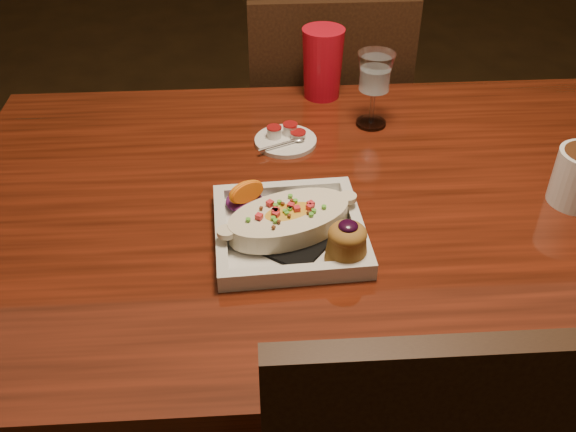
{
  "coord_description": "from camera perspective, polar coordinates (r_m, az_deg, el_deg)",
  "views": [
    {
      "loc": [
        -0.2,
        -0.93,
        1.42
      ],
      "look_at": [
        -0.14,
        -0.08,
        0.77
      ],
      "focal_mm": 40.0,
      "sensor_mm": 36.0,
      "label": 1
    }
  ],
  "objects": [
    {
      "name": "saucer",
      "position": [
        1.31,
        -0.33,
        6.85
      ],
      "size": [
        0.13,
        0.13,
        0.09
      ],
      "color": "silver",
      "rests_on": "table"
    },
    {
      "name": "table",
      "position": [
        1.22,
        6.5,
        -1.9
      ],
      "size": [
        1.5,
        0.9,
        0.75
      ],
      "color": "maroon",
      "rests_on": "floor"
    },
    {
      "name": "goblet",
      "position": [
        1.34,
        7.73,
        12.2
      ],
      "size": [
        0.08,
        0.08,
        0.16
      ],
      "color": "silver",
      "rests_on": "table"
    },
    {
      "name": "chair_far",
      "position": [
        1.82,
        3.15,
        7.09
      ],
      "size": [
        0.42,
        0.42,
        0.93
      ],
      "rotation": [
        0.0,
        0.0,
        3.14
      ],
      "color": "black",
      "rests_on": "floor"
    },
    {
      "name": "creamer_loose",
      "position": [
        1.31,
        0.9,
        7.06
      ],
      "size": [
        0.03,
        0.03,
        0.02
      ],
      "color": "silver",
      "rests_on": "table"
    },
    {
      "name": "plate",
      "position": [
        1.04,
        0.6,
        -0.87
      ],
      "size": [
        0.25,
        0.25,
        0.08
      ],
      "rotation": [
        0.0,
        0.0,
        0.05
      ],
      "color": "silver",
      "rests_on": "table"
    },
    {
      "name": "red_tumbler",
      "position": [
        1.47,
        3.09,
        13.4
      ],
      "size": [
        0.09,
        0.09,
        0.16
      ],
      "primitive_type": "cone",
      "color": "red",
      "rests_on": "table"
    }
  ]
}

